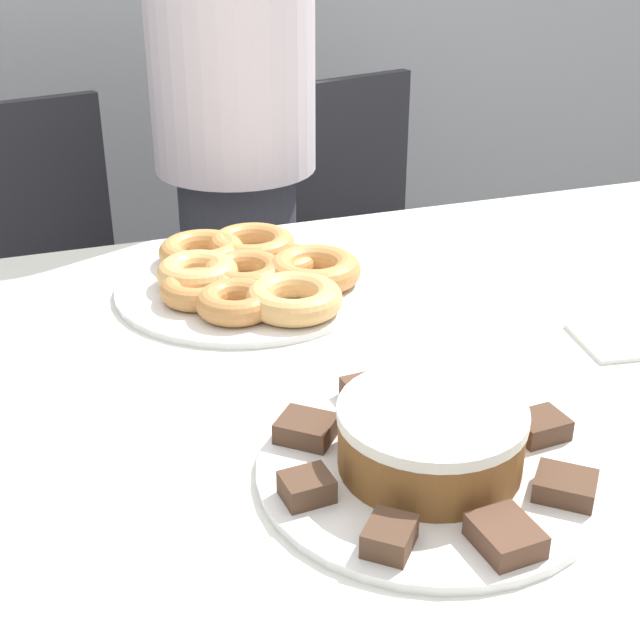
# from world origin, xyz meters

# --- Properties ---
(table) EXTENTS (1.84, 1.07, 0.74)m
(table) POSITION_xyz_m (0.00, 0.00, 0.67)
(table) COLOR silver
(table) RESTS_ON ground_plane
(person_standing) EXTENTS (0.31, 0.31, 1.55)m
(person_standing) POSITION_xyz_m (0.15, 0.80, 0.82)
(person_standing) COLOR #383842
(person_standing) RESTS_ON ground_plane
(office_chair_left) EXTENTS (0.53, 0.53, 0.87)m
(office_chair_left) POSITION_xyz_m (-0.23, 0.93, 0.41)
(office_chair_left) COLOR black
(office_chair_left) RESTS_ON ground_plane
(office_chair_right) EXTENTS (0.54, 0.54, 0.87)m
(office_chair_right) POSITION_xyz_m (0.50, 0.93, 0.41)
(office_chair_right) COLOR black
(office_chair_right) RESTS_ON ground_plane
(plate_cake) EXTENTS (0.34, 0.34, 0.01)m
(plate_cake) POSITION_xyz_m (0.08, -0.19, 0.75)
(plate_cake) COLOR white
(plate_cake) RESTS_ON table
(plate_donuts) EXTENTS (0.37, 0.37, 0.01)m
(plate_donuts) POSITION_xyz_m (0.03, 0.29, 0.75)
(plate_donuts) COLOR white
(plate_donuts) RESTS_ON table
(frosted_cake) EXTENTS (0.18, 0.18, 0.07)m
(frosted_cake) POSITION_xyz_m (0.08, -0.19, 0.79)
(frosted_cake) COLOR brown
(frosted_cake) RESTS_ON plate_cake
(lamington_0) EXTENTS (0.08, 0.08, 0.02)m
(lamington_0) POSITION_xyz_m (0.16, -0.10, 0.76)
(lamington_0) COLOR brown
(lamington_0) RESTS_ON plate_cake
(lamington_1) EXTENTS (0.05, 0.06, 0.02)m
(lamington_1) POSITION_xyz_m (0.07, -0.06, 0.76)
(lamington_1) COLOR brown
(lamington_1) RESTS_ON plate_cake
(lamington_2) EXTENTS (0.07, 0.07, 0.02)m
(lamington_2) POSITION_xyz_m (-0.02, -0.11, 0.76)
(lamington_2) COLOR #513828
(lamington_2) RESTS_ON plate_cake
(lamington_3) EXTENTS (0.05, 0.04, 0.02)m
(lamington_3) POSITION_xyz_m (-0.05, -0.20, 0.77)
(lamington_3) COLOR #513828
(lamington_3) RESTS_ON plate_cake
(lamington_4) EXTENTS (0.06, 0.06, 0.02)m
(lamington_4) POSITION_xyz_m (-0.01, -0.29, 0.77)
(lamington_4) COLOR #513828
(lamington_4) RESTS_ON plate_cake
(lamington_5) EXTENTS (0.05, 0.06, 0.02)m
(lamington_5) POSITION_xyz_m (0.09, -0.32, 0.76)
(lamington_5) COLOR brown
(lamington_5) RESTS_ON plate_cake
(lamington_6) EXTENTS (0.07, 0.07, 0.02)m
(lamington_6) POSITION_xyz_m (0.18, -0.28, 0.76)
(lamington_6) COLOR #513828
(lamington_6) RESTS_ON plate_cake
(lamington_7) EXTENTS (0.05, 0.05, 0.02)m
(lamington_7) POSITION_xyz_m (0.21, -0.18, 0.76)
(lamington_7) COLOR #513828
(lamington_7) RESTS_ON plate_cake
(donut_0) EXTENTS (0.12, 0.12, 0.03)m
(donut_0) POSITION_xyz_m (0.03, 0.29, 0.77)
(donut_0) COLOR #C68447
(donut_0) RESTS_ON plate_donuts
(donut_1) EXTENTS (0.13, 0.13, 0.04)m
(donut_1) POSITION_xyz_m (-0.01, 0.39, 0.77)
(donut_1) COLOR #D18E4C
(donut_1) RESTS_ON plate_donuts
(donut_2) EXTENTS (0.12, 0.12, 0.04)m
(donut_2) POSITION_xyz_m (-0.04, 0.31, 0.77)
(donut_2) COLOR #E5AD66
(donut_2) RESTS_ON plate_donuts
(donut_3) EXTENTS (0.10, 0.10, 0.03)m
(donut_3) POSITION_xyz_m (-0.05, 0.26, 0.77)
(donut_3) COLOR #C68447
(donut_3) RESTS_ON plate_donuts
(donut_4) EXTENTS (0.11, 0.11, 0.03)m
(donut_4) POSITION_xyz_m (-0.01, 0.20, 0.77)
(donut_4) COLOR #C68447
(donut_4) RESTS_ON plate_donuts
(donut_5) EXTENTS (0.13, 0.13, 0.04)m
(donut_5) POSITION_xyz_m (0.06, 0.18, 0.77)
(donut_5) COLOR #E5AD66
(donut_5) RESTS_ON plate_donuts
(donut_6) EXTENTS (0.13, 0.13, 0.04)m
(donut_6) POSITION_xyz_m (0.12, 0.26, 0.77)
(donut_6) COLOR #D18E4C
(donut_6) RESTS_ON plate_donuts
(donut_7) EXTENTS (0.10, 0.10, 0.03)m
(donut_7) POSITION_xyz_m (0.09, 0.32, 0.77)
(donut_7) COLOR #D18E4C
(donut_7) RESTS_ON plate_donuts
(donut_8) EXTENTS (0.13, 0.13, 0.04)m
(donut_8) POSITION_xyz_m (0.07, 0.39, 0.77)
(donut_8) COLOR #D18E4C
(donut_8) RESTS_ON plate_donuts
(napkin) EXTENTS (0.14, 0.12, 0.01)m
(napkin) POSITION_xyz_m (0.44, -0.02, 0.75)
(napkin) COLOR white
(napkin) RESTS_ON table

